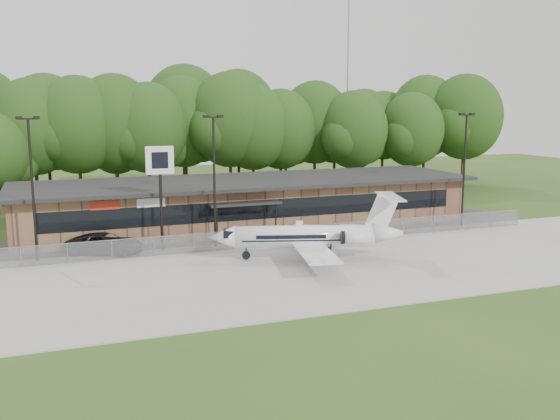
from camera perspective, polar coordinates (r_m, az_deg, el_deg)
name	(u,v)px	position (r m, az deg, el deg)	size (l,w,h in m)	color
ground	(376,303)	(35.99, 8.77, -8.38)	(160.00, 160.00, 0.00)	#2E4B1B
apron	(318,267)	(42.82, 3.52, -5.25)	(64.00, 18.00, 0.08)	#9E9B93
parking_lot	(263,234)	(53.23, -1.52, -2.24)	(50.00, 9.00, 0.06)	#383835
terminal	(247,202)	(56.98, -2.99, 0.75)	(41.00, 11.65, 4.30)	brown
fence	(282,236)	(48.94, 0.19, -2.42)	(46.00, 0.04, 1.52)	gray
treeline	(200,134)	(73.78, -7.30, 6.92)	(72.00, 12.00, 15.00)	#1E3D13
radio_mast	(347,92)	(86.93, 6.17, 10.67)	(0.20, 0.20, 25.00)	gray
light_pole_left	(32,178)	(46.52, -21.75, 2.72)	(1.55, 0.30, 10.23)	black
light_pole_mid	(214,171)	(48.02, -6.04, 3.57)	(1.55, 0.30, 10.23)	black
light_pole_right	(465,161)	(58.17, 16.52, 4.32)	(1.55, 0.30, 10.23)	black
business_jet	(311,237)	(44.49, 2.87, -2.48)	(13.93, 12.49, 4.73)	white
suv	(105,244)	(48.16, -15.72, -2.99)	(2.60, 5.63, 1.56)	#29292B
pole_sign	(160,171)	(47.45, -10.92, 3.50)	(2.08, 0.28, 7.95)	black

